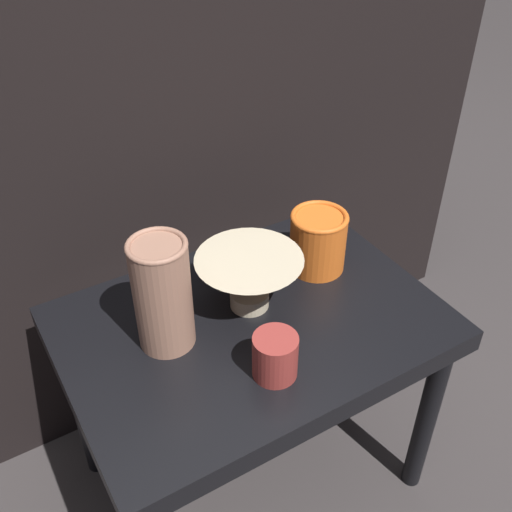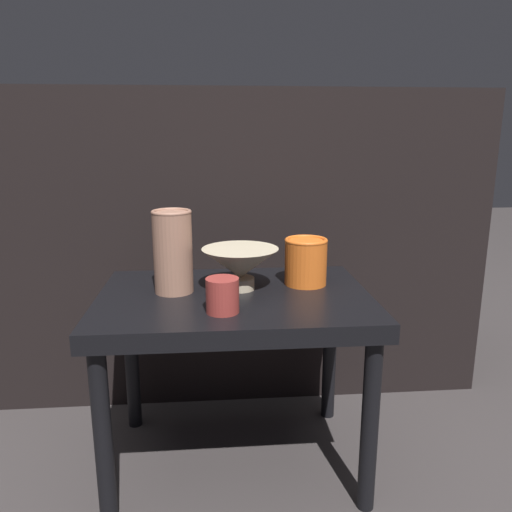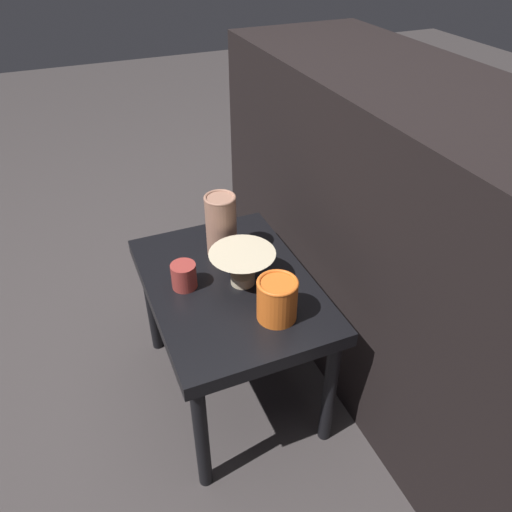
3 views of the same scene
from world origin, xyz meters
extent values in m
plane|color=#383333|center=(0.00, 0.00, 0.00)|extent=(8.00, 8.00, 0.00)
cube|color=black|center=(0.00, 0.00, 0.41)|extent=(0.60, 0.43, 0.04)
cylinder|color=black|center=(0.27, -0.18, 0.19)|extent=(0.04, 0.04, 0.39)
cylinder|color=black|center=(-0.27, 0.18, 0.19)|extent=(0.04, 0.04, 0.39)
cylinder|color=black|center=(0.27, 0.18, 0.19)|extent=(0.04, 0.04, 0.39)
cube|color=black|center=(0.00, 0.53, 0.45)|extent=(1.50, 0.50, 0.89)
cylinder|color=#C1B293|center=(0.02, 0.03, 0.44)|extent=(0.06, 0.06, 0.03)
cone|color=#C1B293|center=(0.02, 0.03, 0.49)|extent=(0.17, 0.17, 0.07)
cylinder|color=#996B56|center=(-0.13, 0.03, 0.52)|extent=(0.09, 0.09, 0.18)
torus|color=#996B56|center=(-0.13, 0.03, 0.61)|extent=(0.09, 0.09, 0.01)
cylinder|color=orange|center=(0.17, 0.06, 0.48)|extent=(0.10, 0.10, 0.11)
torus|color=orange|center=(0.17, 0.06, 0.53)|extent=(0.10, 0.10, 0.01)
cylinder|color=maroon|center=(-0.03, -0.11, 0.46)|extent=(0.07, 0.07, 0.07)
camera|label=1|loc=(-0.36, -0.61, 1.09)|focal=42.00mm
camera|label=2|loc=(-0.04, -1.06, 0.77)|focal=35.00mm
camera|label=3|loc=(0.99, -0.34, 1.27)|focal=35.00mm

